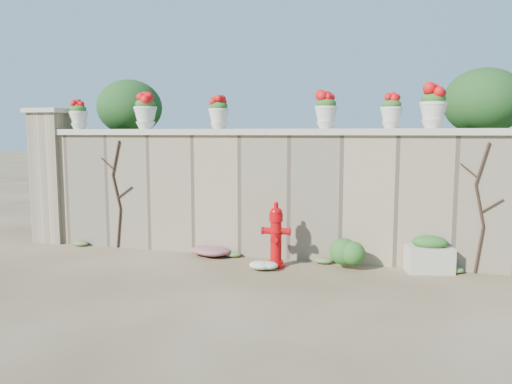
% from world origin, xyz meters
% --- Properties ---
extents(ground, '(80.00, 80.00, 0.00)m').
position_xyz_m(ground, '(0.00, 0.00, 0.00)').
color(ground, '#4E3E27').
rests_on(ground, ground).
extents(stone_wall, '(8.00, 0.40, 2.00)m').
position_xyz_m(stone_wall, '(0.00, 1.80, 1.00)').
color(stone_wall, gray).
rests_on(stone_wall, ground).
extents(wall_cap, '(8.10, 0.52, 0.10)m').
position_xyz_m(wall_cap, '(0.00, 1.80, 2.05)').
color(wall_cap, '#B7AF9B').
rests_on(wall_cap, stone_wall).
extents(gate_pillar, '(0.72, 0.72, 2.48)m').
position_xyz_m(gate_pillar, '(-4.15, 1.80, 1.26)').
color(gate_pillar, gray).
rests_on(gate_pillar, ground).
extents(raised_fill, '(9.00, 6.00, 2.00)m').
position_xyz_m(raised_fill, '(0.00, 5.00, 1.00)').
color(raised_fill, '#384C23').
rests_on(raised_fill, ground).
extents(back_shrub_left, '(1.30, 1.30, 1.10)m').
position_xyz_m(back_shrub_left, '(-3.20, 3.00, 2.55)').
color(back_shrub_left, '#143814').
rests_on(back_shrub_left, raised_fill).
extents(back_shrub_right, '(1.30, 1.30, 1.10)m').
position_xyz_m(back_shrub_right, '(3.40, 3.00, 2.55)').
color(back_shrub_right, '#143814').
rests_on(back_shrub_right, raised_fill).
extents(vine_left, '(0.60, 0.04, 1.91)m').
position_xyz_m(vine_left, '(-2.67, 1.58, 0.99)').
color(vine_left, black).
rests_on(vine_left, ground).
extents(vine_right, '(0.60, 0.04, 1.91)m').
position_xyz_m(vine_right, '(3.23, 1.58, 0.99)').
color(vine_right, black).
rests_on(vine_right, ground).
extents(fire_hydrant, '(0.43, 0.31, 1.00)m').
position_xyz_m(fire_hydrant, '(0.32, 1.12, 0.50)').
color(fire_hydrant, '#B3060A').
rests_on(fire_hydrant, ground).
extents(planter_box, '(0.73, 0.54, 0.54)m').
position_xyz_m(planter_box, '(2.56, 1.47, 0.25)').
color(planter_box, '#B7AF9B').
rests_on(planter_box, ground).
extents(green_shrub, '(0.61, 0.55, 0.58)m').
position_xyz_m(green_shrub, '(1.41, 1.32, 0.29)').
color(green_shrub, '#1E5119').
rests_on(green_shrub, ground).
extents(magenta_clump, '(0.82, 0.55, 0.22)m').
position_xyz_m(magenta_clump, '(-0.93, 1.42, 0.11)').
color(magenta_clump, '#C32778').
rests_on(magenta_clump, ground).
extents(white_flowers, '(0.48, 0.38, 0.17)m').
position_xyz_m(white_flowers, '(0.20, 0.86, 0.09)').
color(white_flowers, white).
rests_on(white_flowers, ground).
extents(urn_pot_0, '(0.33, 0.33, 0.52)m').
position_xyz_m(urn_pot_0, '(-3.55, 1.80, 2.36)').
color(urn_pot_0, beige).
rests_on(urn_pot_0, wall_cap).
extents(urn_pot_1, '(0.40, 0.40, 0.62)m').
position_xyz_m(urn_pot_1, '(-2.20, 1.80, 2.41)').
color(urn_pot_1, beige).
rests_on(urn_pot_1, wall_cap).
extents(urn_pot_2, '(0.35, 0.35, 0.54)m').
position_xyz_m(urn_pot_2, '(-0.84, 1.80, 2.37)').
color(urn_pot_2, beige).
rests_on(urn_pot_2, wall_cap).
extents(urn_pot_3, '(0.36, 0.36, 0.56)m').
position_xyz_m(urn_pot_3, '(0.96, 1.80, 2.38)').
color(urn_pot_3, beige).
rests_on(urn_pot_3, wall_cap).
extents(urn_pot_4, '(0.33, 0.33, 0.52)m').
position_xyz_m(urn_pot_4, '(1.95, 1.80, 2.36)').
color(urn_pot_4, beige).
rests_on(urn_pot_4, wall_cap).
extents(urn_pot_5, '(0.40, 0.40, 0.63)m').
position_xyz_m(urn_pot_5, '(2.55, 1.80, 2.41)').
color(urn_pot_5, beige).
rests_on(urn_pot_5, wall_cap).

